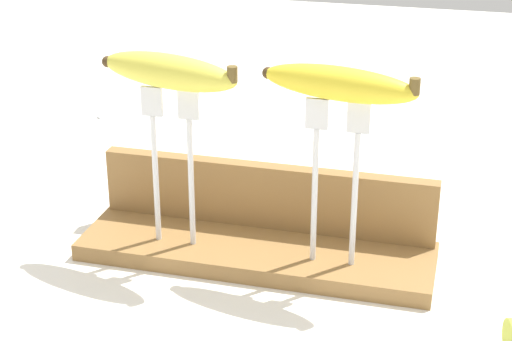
# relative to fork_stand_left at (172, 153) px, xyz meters

# --- Properties ---
(ground_plane) EXTENTS (3.00, 3.00, 0.00)m
(ground_plane) POSITION_rel_fork_stand_left_xyz_m (0.10, 0.02, -0.14)
(ground_plane) COLOR white
(wooden_board) EXTENTS (0.44, 0.13, 0.02)m
(wooden_board) POSITION_rel_fork_stand_left_xyz_m (0.10, 0.02, -0.13)
(wooden_board) COLOR olive
(wooden_board) RESTS_ON ground
(board_backstop) EXTENTS (0.43, 0.02, 0.08)m
(board_backstop) POSITION_rel_fork_stand_left_xyz_m (0.10, 0.07, -0.08)
(board_backstop) COLOR olive
(board_backstop) RESTS_ON wooden_board
(fork_stand_left) EXTENTS (0.07, 0.01, 0.20)m
(fork_stand_left) POSITION_rel_fork_stand_left_xyz_m (0.00, 0.00, 0.00)
(fork_stand_left) COLOR silver
(fork_stand_left) RESTS_ON wooden_board
(fork_stand_right) EXTENTS (0.07, 0.01, 0.20)m
(fork_stand_right) POSITION_rel_fork_stand_left_xyz_m (0.20, 0.00, 0.00)
(fork_stand_right) COLOR silver
(fork_stand_right) RESTS_ON wooden_board
(banana_raised_left) EXTENTS (0.19, 0.08, 0.04)m
(banana_raised_left) POSITION_rel_fork_stand_left_xyz_m (-0.00, 0.00, 0.10)
(banana_raised_left) COLOR #DBD147
(banana_raised_left) RESTS_ON fork_stand_left
(banana_raised_right) EXTENTS (0.19, 0.07, 0.04)m
(banana_raised_right) POSITION_rel_fork_stand_left_xyz_m (0.20, 0.00, 0.10)
(banana_raised_right) COLOR yellow
(banana_raised_right) RESTS_ON fork_stand_right
(fork_fallen_near) EXTENTS (0.14, 0.15, 0.01)m
(fork_fallen_near) POSITION_rel_fork_stand_left_xyz_m (-0.34, 0.42, -0.14)
(fork_fallen_near) COLOR silver
(fork_fallen_near) RESTS_ON ground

